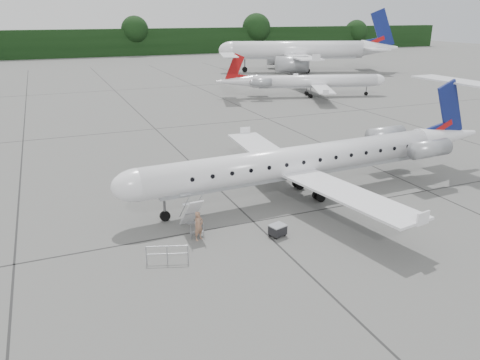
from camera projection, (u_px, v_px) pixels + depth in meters
name	position (u px, v px, depth m)	size (l,w,h in m)	color
ground	(335.00, 228.00, 29.05)	(320.00, 320.00, 0.00)	slate
treeline	(93.00, 43.00, 140.56)	(260.00, 4.00, 8.00)	black
main_regional_jet	(298.00, 147.00, 32.85)	(29.34, 21.13, 7.52)	white
airstair	(191.00, 214.00, 28.29)	(0.85, 2.17, 2.36)	white
passenger	(199.00, 226.00, 27.34)	(0.65, 0.42, 1.77)	#926850
safety_railing	(167.00, 255.00, 24.88)	(2.20, 0.08, 1.00)	#919399
baggage_cart	(278.00, 230.00, 27.93)	(0.91, 0.74, 0.79)	black
bg_narrowbody	(298.00, 41.00, 103.66)	(37.38, 26.92, 13.42)	white
bg_regional_right	(315.00, 75.00, 73.73)	(25.69, 18.50, 6.74)	white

